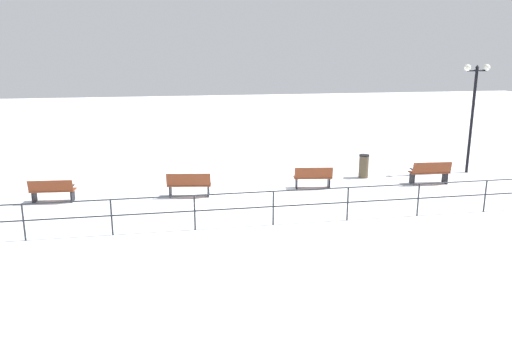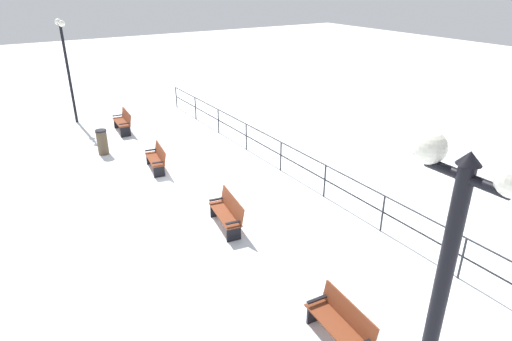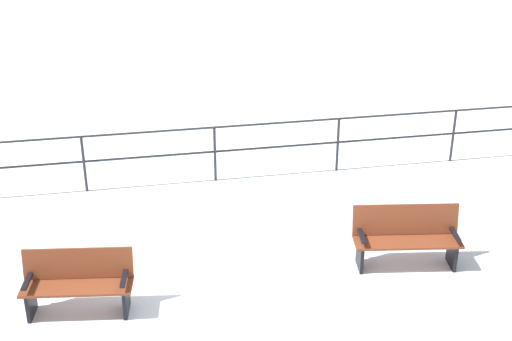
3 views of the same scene
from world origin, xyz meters
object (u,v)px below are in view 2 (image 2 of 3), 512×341
bench_nearest (123,121)px  trash_bin (102,142)px  bench_second (157,158)px  lamppost_near (65,53)px  bench_third (228,212)px  bench_fourth (341,323)px  lamppost_middle (437,307)px

bench_nearest → trash_bin: trash_bin is taller
bench_second → lamppost_near: (1.29, -7.39, 2.76)m
bench_third → bench_fourth: 4.77m
lamppost_near → lamppost_middle: (0.00, 19.54, 0.22)m
lamppost_near → lamppost_middle: 19.54m
trash_bin → bench_second: bearing=115.9°
lamppost_middle → trash_bin: lamppost_middle is taller
bench_third → trash_bin: size_ratio=1.67×
bench_second → lamppost_near: 8.00m
bench_nearest → bench_fourth: 14.33m
bench_nearest → lamppost_near: (1.50, -2.61, 2.73)m
bench_nearest → lamppost_near: lamppost_near is taller
bench_second → lamppost_middle: size_ratio=0.30×
bench_third → lamppost_near: lamppost_near is taller
lamppost_middle → bench_nearest: bearing=-95.1°
bench_third → bench_nearest: bearing=-80.8°
bench_nearest → trash_bin: 2.64m
lamppost_near → bench_fourth: bearing=94.7°
bench_second → trash_bin: bearing=-56.0°
bench_third → bench_fourth: size_ratio=1.06×
bench_fourth → lamppost_near: (1.39, -16.95, 2.77)m
bench_fourth → lamppost_middle: 4.20m
bench_second → lamppost_near: size_ratio=0.33×
bench_third → lamppost_near: 12.58m
lamppost_near → trash_bin: size_ratio=4.72×
lamppost_near → bench_third: bearing=97.3°
trash_bin → bench_third: bearing=101.7°
bench_second → bench_third: 4.79m
bench_fourth → lamppost_middle: (1.39, 2.59, 2.99)m
bench_fourth → trash_bin: trash_bin is taller
lamppost_middle → bench_second: bearing=-96.1°
lamppost_middle → lamppost_near: bearing=-90.0°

